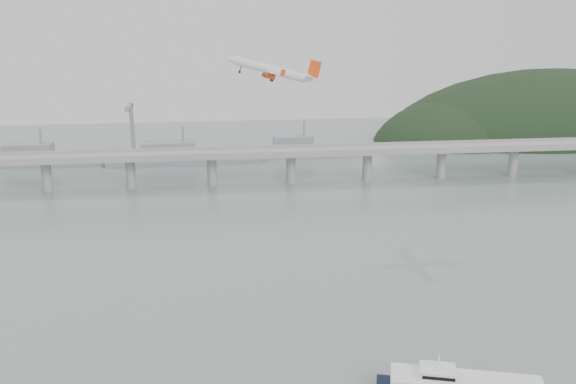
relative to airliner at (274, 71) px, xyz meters
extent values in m
plane|color=slate|center=(1.43, -93.43, -80.10)|extent=(900.00, 900.00, 0.00)
cube|color=gray|center=(1.43, 106.57, -60.10)|extent=(800.00, 22.00, 2.20)
cube|color=gray|center=(1.43, 96.07, -58.10)|extent=(800.00, 0.60, 1.80)
cube|color=gray|center=(1.43, 117.07, -58.10)|extent=(800.00, 0.60, 1.80)
cylinder|color=gray|center=(-128.57, 106.57, -70.60)|extent=(6.00, 6.00, 21.00)
cylinder|color=gray|center=(-78.57, 106.57, -70.60)|extent=(6.00, 6.00, 21.00)
cylinder|color=gray|center=(-28.57, 106.57, -70.60)|extent=(6.00, 6.00, 21.00)
cylinder|color=gray|center=(21.43, 106.57, -70.60)|extent=(6.00, 6.00, 21.00)
cylinder|color=gray|center=(71.43, 106.57, -70.60)|extent=(6.00, 6.00, 21.00)
cylinder|color=gray|center=(121.43, 106.57, -70.60)|extent=(6.00, 6.00, 21.00)
cylinder|color=gray|center=(171.43, 106.57, -70.60)|extent=(6.00, 6.00, 21.00)
ellipsoid|color=black|center=(271.43, 236.57, -98.10)|extent=(320.00, 150.00, 156.00)
ellipsoid|color=black|center=(176.43, 226.57, -92.10)|extent=(140.00, 110.00, 96.00)
cube|color=slate|center=(-148.57, 176.57, -76.10)|extent=(95.67, 20.15, 8.00)
cube|color=slate|center=(-158.07, 176.57, -68.10)|extent=(33.90, 15.02, 8.00)
cylinder|color=slate|center=(-148.57, 176.57, -60.10)|extent=(1.60, 1.60, 14.00)
cube|color=slate|center=(-48.57, 171.57, -76.10)|extent=(110.55, 21.43, 8.00)
cube|color=slate|center=(-59.57, 171.57, -68.10)|extent=(39.01, 16.73, 8.00)
cylinder|color=slate|center=(-48.57, 171.57, -60.10)|extent=(1.60, 1.60, 14.00)
cube|color=slate|center=(41.43, 181.57, -76.10)|extent=(85.00, 13.60, 8.00)
cube|color=slate|center=(32.93, 181.57, -68.10)|extent=(29.75, 11.90, 8.00)
cylinder|color=slate|center=(41.43, 181.57, -60.10)|extent=(1.60, 1.60, 14.00)
cube|color=slate|center=(-88.57, 206.57, -60.10)|extent=(3.00, 3.00, 40.00)
cube|color=slate|center=(-88.57, 196.57, -42.10)|extent=(3.00, 28.00, 3.00)
cube|color=black|center=(39.84, -126.51, -72.60)|extent=(35.06, 10.64, 0.96)
cube|color=black|center=(39.84, -126.51, -74.91)|extent=(35.06, 10.64, 0.96)
cube|color=white|center=(31.08, -128.95, -70.19)|extent=(11.15, 9.21, 2.50)
cube|color=black|center=(30.10, -132.22, -70.19)|extent=(8.33, 2.60, 0.96)
cylinder|color=white|center=(31.08, -128.95, -67.11)|extent=(0.60, 0.60, 3.85)
cylinder|color=silver|center=(-0.97, 0.05, 0.43)|extent=(31.09, 6.73, 11.73)
cone|color=silver|center=(-18.02, 0.69, 4.92)|extent=(5.61, 4.38, 5.01)
cone|color=silver|center=(16.75, -0.59, -3.67)|extent=(6.39, 4.09, 5.29)
cube|color=silver|center=(-0.19, -0.04, -0.92)|extent=(6.34, 37.64, 3.67)
cube|color=silver|center=(15.88, -0.52, -2.64)|extent=(3.80, 13.35, 1.83)
cube|color=#E33F0F|center=(17.88, -0.40, 0.59)|extent=(6.64, 0.87, 8.20)
cylinder|color=#E33F0F|center=(-2.04, 6.01, -2.29)|extent=(5.33, 2.96, 3.66)
cylinder|color=black|center=(-4.27, 6.09, -1.70)|extent=(1.13, 2.57, 2.56)
cube|color=silver|center=(-1.76, 6.05, -1.23)|extent=(3.01, 0.43, 1.99)
cylinder|color=#E33F0F|center=(-2.33, -6.10, -1.68)|extent=(5.33, 2.96, 3.66)
cylinder|color=black|center=(-4.57, -6.02, -1.09)|extent=(1.13, 2.57, 2.56)
cube|color=silver|center=(-2.05, -6.05, -0.61)|extent=(3.01, 0.43, 1.99)
cylinder|color=black|center=(-0.63, 2.74, -2.98)|extent=(1.07, 0.52, 2.68)
cylinder|color=black|center=(-0.94, 2.68, -4.15)|extent=(1.49, 0.54, 1.50)
cylinder|color=black|center=(-0.77, -2.99, -2.69)|extent=(1.07, 0.52, 2.68)
cylinder|color=black|center=(-1.08, -3.04, -3.86)|extent=(1.49, 0.54, 1.50)
cylinder|color=black|center=(-14.55, 0.39, 0.81)|extent=(1.07, 0.52, 2.68)
cylinder|color=black|center=(-14.86, 0.34, -0.36)|extent=(1.49, 0.54, 1.50)
cube|color=#E33F0F|center=(2.73, 18.65, -1.15)|extent=(2.39, 0.40, 3.02)
cube|color=#E33F0F|center=(1.82, -18.78, 0.75)|extent=(2.39, 0.40, 3.02)
camera|label=1|loc=(-27.47, -268.01, 22.41)|focal=38.00mm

